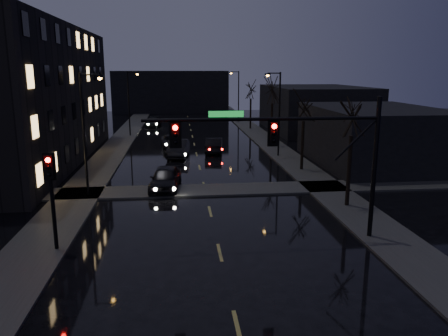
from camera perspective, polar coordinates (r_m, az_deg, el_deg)
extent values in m
cube|color=#2D2D2B|center=(46.82, -14.23, 2.30)|extent=(3.00, 140.00, 0.12)
cube|color=#2D2D2B|center=(47.46, 6.55, 2.75)|extent=(3.00, 140.00, 0.12)
cube|color=#2D2D2B|center=(30.28, -2.47, -2.90)|extent=(40.00, 3.00, 0.12)
cube|color=black|center=(43.26, -26.26, 8.50)|extent=(12.00, 30.00, 12.00)
cube|color=black|center=(40.89, 19.06, 3.99)|extent=(10.00, 14.00, 5.00)
cube|color=black|center=(61.77, 11.77, 7.61)|extent=(12.00, 18.00, 6.00)
cube|color=black|center=(88.72, -6.94, 9.90)|extent=(22.00, 10.00, 8.00)
cylinder|color=black|center=(22.25, 19.04, -0.20)|extent=(0.22, 0.22, 7.00)
cylinder|color=black|center=(20.12, 5.13, 6.38)|extent=(11.00, 0.16, 0.16)
cylinder|color=black|center=(21.57, 16.91, 3.62)|extent=(2.05, 0.10, 2.05)
cube|color=#0C591E|center=(19.83, 0.28, 7.06)|extent=(1.60, 0.04, 0.28)
cube|color=black|center=(19.82, -6.37, 4.36)|extent=(0.35, 0.28, 1.05)
sphere|color=#FF0705|center=(19.62, -6.39, 5.25)|extent=(0.22, 0.22, 0.22)
cube|color=black|center=(20.30, 6.48, 4.55)|extent=(0.35, 0.28, 1.05)
sphere|color=#FF0705|center=(20.10, 6.60, 5.42)|extent=(0.22, 0.22, 0.22)
cylinder|color=black|center=(21.30, -21.44, -4.57)|extent=(0.18, 0.18, 4.40)
cube|color=black|center=(20.86, -21.84, 0.17)|extent=(0.35, 0.28, 1.05)
sphere|color=#FF0705|center=(20.65, -22.03, 0.96)|extent=(0.22, 0.22, 0.22)
cylinder|color=black|center=(27.30, 15.99, -0.49)|extent=(0.24, 0.24, 4.40)
cylinder|color=black|center=(36.60, 10.19, 2.85)|extent=(0.24, 0.24, 4.12)
cylinder|color=black|center=(48.07, 6.24, 5.62)|extent=(0.24, 0.24, 4.68)
cylinder|color=black|center=(61.76, 3.48, 7.05)|extent=(0.24, 0.24, 4.29)
cylinder|color=black|center=(29.54, -17.80, 3.92)|extent=(0.16, 0.16, 8.00)
cylinder|color=black|center=(29.13, -17.14, 11.57)|extent=(1.20, 0.10, 0.10)
cube|color=black|center=(29.02, -15.95, 11.44)|extent=(0.50, 0.25, 0.15)
sphere|color=orange|center=(29.02, -15.93, 11.24)|extent=(0.28, 0.28, 0.28)
cylinder|color=black|center=(56.10, -12.33, 8.12)|extent=(0.16, 0.16, 8.00)
cylinder|color=black|center=(55.88, -11.90, 12.13)|extent=(1.20, 0.10, 0.10)
cube|color=black|center=(55.83, -11.26, 12.06)|extent=(0.50, 0.25, 0.15)
sphere|color=orange|center=(55.83, -11.26, 11.95)|extent=(0.28, 0.28, 0.28)
cylinder|color=black|center=(41.94, 7.23, 6.86)|extent=(0.16, 0.16, 8.00)
cylinder|color=black|center=(41.60, 6.56, 12.21)|extent=(1.20, 0.10, 0.10)
cube|color=black|center=(41.47, 5.72, 12.09)|extent=(0.50, 0.25, 0.15)
sphere|color=orange|center=(41.47, 5.72, 11.95)|extent=(0.28, 0.28, 0.28)
cylinder|color=black|center=(69.41, 1.91, 9.23)|extent=(0.16, 0.16, 8.00)
cylinder|color=black|center=(69.20, 1.43, 12.45)|extent=(1.20, 0.10, 0.10)
cube|color=black|center=(69.13, 0.92, 12.37)|extent=(0.50, 0.25, 0.15)
sphere|color=orange|center=(69.13, 0.92, 12.29)|extent=(0.28, 0.28, 0.28)
imported|color=black|center=(30.65, -7.66, -1.35)|extent=(2.43, 4.97, 1.63)
imported|color=black|center=(42.18, -6.00, 2.56)|extent=(2.36, 5.16, 1.64)
imported|color=black|center=(47.61, -6.77, 3.52)|extent=(2.67, 5.02, 1.34)
imported|color=black|center=(65.36, -9.24, 5.94)|extent=(2.47, 4.95, 1.38)
imported|color=black|center=(44.26, -1.33, 3.03)|extent=(2.16, 4.80, 1.53)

